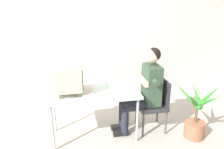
# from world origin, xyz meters

# --- Properties ---
(ground_plane) EXTENTS (12.00, 12.00, 0.00)m
(ground_plane) POSITION_xyz_m (0.00, 0.00, 0.00)
(ground_plane) COLOR #B2ADA3
(wall_back) EXTENTS (8.00, 0.10, 3.00)m
(wall_back) POSITION_xyz_m (0.30, 1.40, 1.50)
(wall_back) COLOR beige
(wall_back) RESTS_ON ground_plane
(desk) EXTENTS (1.32, 0.62, 0.74)m
(desk) POSITION_xyz_m (0.00, 0.00, 0.68)
(desk) COLOR #B7B7BC
(desk) RESTS_ON ground_plane
(crt_monitor) EXTENTS (0.41, 0.38, 0.42)m
(crt_monitor) POSITION_xyz_m (-0.36, -0.02, 0.98)
(crt_monitor) COLOR beige
(crt_monitor) RESTS_ON desk
(keyboard) EXTENTS (0.19, 0.48, 0.03)m
(keyboard) POSITION_xyz_m (-0.09, 0.00, 0.76)
(keyboard) COLOR beige
(keyboard) RESTS_ON desk
(office_chair) EXTENTS (0.43, 0.43, 0.84)m
(office_chair) POSITION_xyz_m (0.97, 0.03, 0.48)
(office_chair) COLOR #4C4C51
(office_chair) RESTS_ON ground_plane
(person_seated) EXTENTS (0.72, 0.56, 1.35)m
(person_seated) POSITION_xyz_m (0.79, 0.03, 0.74)
(person_seated) COLOR #334C38
(person_seated) RESTS_ON ground_plane
(potted_plant) EXTENTS (0.70, 0.78, 0.87)m
(potted_plant) POSITION_xyz_m (1.49, -0.31, 0.35)
(potted_plant) COLOR #9E6647
(potted_plant) RESTS_ON ground_plane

